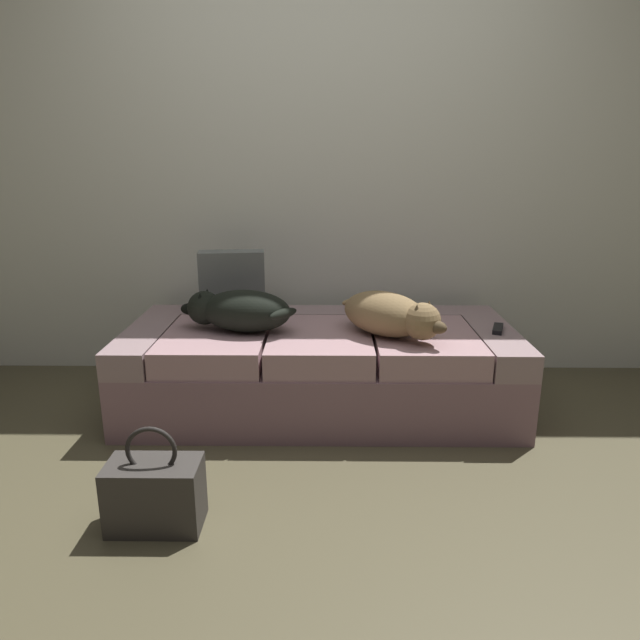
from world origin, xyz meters
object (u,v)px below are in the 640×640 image
object	(u,v)px
tv_remote	(498,329)
handbag	(155,493)
dog_tan	(391,315)
couch	(320,367)
throw_pillow	(232,283)
dog_dark	(239,310)

from	to	relation	value
tv_remote	handbag	distance (m)	1.74
dog_tan	handbag	size ratio (longest dim) A/B	1.37
couch	dog_tan	distance (m)	0.48
tv_remote	throw_pillow	bearing A→B (deg)	-173.08
couch	handbag	size ratio (longest dim) A/B	5.06
couch	tv_remote	xyz separation A→B (m)	(0.86, -0.06, 0.23)
throw_pillow	handbag	xyz separation A→B (m)	(-0.09, -1.23, -0.47)
tv_remote	couch	bearing A→B (deg)	-164.65
dog_dark	throw_pillow	bearing A→B (deg)	103.97
dog_dark	handbag	world-z (taller)	dog_dark
dog_dark	handbag	xyz separation A→B (m)	(-0.17, -0.93, -0.40)
dog_tan	tv_remote	world-z (taller)	dog_tan
dog_tan	handbag	bearing A→B (deg)	-136.14
tv_remote	handbag	world-z (taller)	tv_remote
couch	handbag	world-z (taller)	couch
tv_remote	throw_pillow	world-z (taller)	throw_pillow
couch	dog_dark	size ratio (longest dim) A/B	3.22
throw_pillow	couch	bearing A→B (deg)	-26.39
couch	tv_remote	bearing A→B (deg)	-3.88
tv_remote	handbag	size ratio (longest dim) A/B	0.40
dog_dark	handbag	size ratio (longest dim) A/B	1.57
tv_remote	dog_dark	bearing A→B (deg)	-160.31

